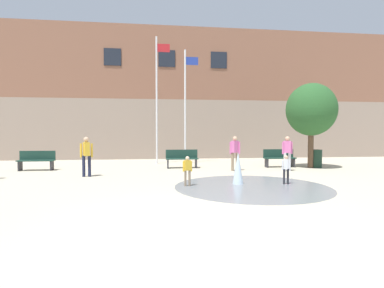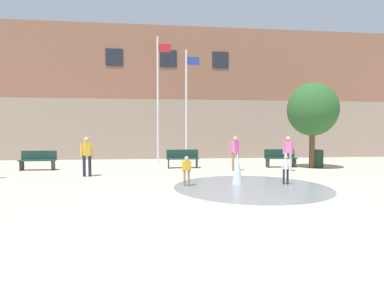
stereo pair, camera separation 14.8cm
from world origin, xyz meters
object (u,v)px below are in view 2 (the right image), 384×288
(child_running, at_px, (286,167))
(street_tree_near_building, at_px, (313,110))
(teen_by_trashcan, at_px, (288,151))
(adult_in_red, at_px, (87,153))
(park_bench_near_trashcan, at_px, (280,158))
(child_with_pink_shirt, at_px, (187,169))
(flagpole_left, at_px, (158,96))
(park_bench_center, at_px, (183,158))
(park_bench_under_left_flagpole, at_px, (38,160))
(flagpole_right, at_px, (187,103))
(adult_watching, at_px, (235,151))
(trash_can, at_px, (317,159))

(child_running, relative_size, street_tree_near_building, 0.23)
(teen_by_trashcan, distance_m, adult_in_red, 8.75)
(street_tree_near_building, bearing_deg, park_bench_near_trashcan, 161.07)
(adult_in_red, bearing_deg, street_tree_near_building, -105.18)
(park_bench_near_trashcan, bearing_deg, child_with_pink_shirt, -137.13)
(teen_by_trashcan, relative_size, flagpole_left, 0.22)
(child_with_pink_shirt, bearing_deg, park_bench_center, -110.86)
(flagpole_left, bearing_deg, teen_by_trashcan, -34.49)
(park_bench_under_left_flagpole, bearing_deg, adult_in_red, -40.37)
(park_bench_center, bearing_deg, park_bench_near_trashcan, -2.51)
(park_bench_under_left_flagpole, xyz_separation_m, flagpole_right, (7.23, 2.41, 2.99))
(adult_in_red, bearing_deg, child_with_pink_shirt, -149.34)
(park_bench_under_left_flagpole, bearing_deg, street_tree_near_building, -2.44)
(adult_watching, relative_size, teen_by_trashcan, 1.00)
(flagpole_right, bearing_deg, adult_in_red, -133.10)
(flagpole_left, bearing_deg, flagpole_right, 0.00)
(street_tree_near_building, bearing_deg, park_bench_under_left_flagpole, 177.56)
(trash_can, bearing_deg, child_running, -128.92)
(adult_in_red, xyz_separation_m, flagpole_left, (2.84, 4.76, 2.88))
(street_tree_near_building, bearing_deg, trash_can, 11.33)
(adult_watching, xyz_separation_m, trash_can, (4.40, 0.74, -0.48))
(park_bench_under_left_flagpole, height_order, teen_by_trashcan, teen_by_trashcan)
(child_running, height_order, child_with_pink_shirt, same)
(flagpole_right, distance_m, trash_can, 7.57)
(street_tree_near_building, bearing_deg, park_bench_center, 173.70)
(flagpole_right, bearing_deg, street_tree_near_building, -26.41)
(park_bench_center, relative_size, child_with_pink_shirt, 1.62)
(park_bench_center, height_order, adult_in_red, adult_in_red)
(teen_by_trashcan, relative_size, flagpole_right, 0.25)
(flagpole_right, bearing_deg, child_with_pink_shirt, -95.35)
(child_running, bearing_deg, street_tree_near_building, 172.60)
(park_bench_near_trashcan, height_order, child_running, child_running)
(park_bench_under_left_flagpole, bearing_deg, child_running, -26.65)
(child_with_pink_shirt, height_order, flagpole_left, flagpole_left)
(child_running, bearing_deg, teen_by_trashcan, -175.91)
(park_bench_center, height_order, flagpole_right, flagpole_right)
(park_bench_near_trashcan, height_order, trash_can, park_bench_near_trashcan)
(park_bench_center, distance_m, flagpole_right, 3.77)
(park_bench_under_left_flagpole, bearing_deg, park_bench_near_trashcan, -0.36)
(child_with_pink_shirt, bearing_deg, adult_watching, -142.92)
(teen_by_trashcan, distance_m, flagpole_left, 7.69)
(adult_watching, bearing_deg, park_bench_center, -68.46)
(teen_by_trashcan, height_order, trash_can, teen_by_trashcan)
(trash_can, bearing_deg, street_tree_near_building, -168.67)
(park_bench_near_trashcan, distance_m, teen_by_trashcan, 1.65)
(flagpole_right, bearing_deg, trash_can, -24.69)
(adult_in_red, xyz_separation_m, trash_can, (10.77, 1.86, -0.48))
(park_bench_near_trashcan, distance_m, child_with_pink_shirt, 7.15)
(park_bench_center, distance_m, trash_can, 6.77)
(park_bench_under_left_flagpole, bearing_deg, flagpole_left, 23.21)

